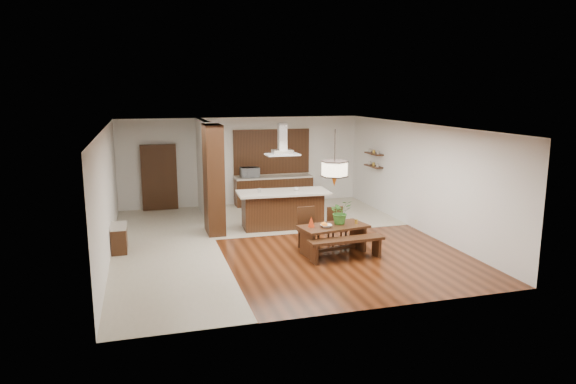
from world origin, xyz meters
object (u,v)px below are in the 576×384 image
object	(u,v)px
foliage_plant	(340,212)
range_hood	(282,139)
island_cup	(296,189)
fruit_bowl	(326,226)
dining_bench	(346,249)
hallway_console	(119,238)
dining_chair_right	(337,227)
pendant_lantern	(335,158)
microwave	(250,172)
kitchen_island	(283,209)
dining_chair_left	(309,229)
dining_table	(333,233)

from	to	relation	value
foliage_plant	range_hood	bearing A→B (deg)	107.32
island_cup	foliage_plant	bearing A→B (deg)	-80.88
fruit_bowl	range_hood	distance (m)	3.18
dining_bench	range_hood	size ratio (longest dim) A/B	1.96
dining_bench	island_cup	size ratio (longest dim) A/B	14.33
hallway_console	foliage_plant	xyz separation A→B (m)	(5.05, -1.40, 0.63)
hallway_console	dining_chair_right	size ratio (longest dim) A/B	0.94
foliage_plant	range_hood	distance (m)	2.95
pendant_lantern	microwave	bearing A→B (deg)	98.61
dining_bench	kitchen_island	size ratio (longest dim) A/B	0.69
dining_chair_left	microwave	world-z (taller)	microwave
foliage_plant	range_hood	world-z (taller)	range_hood
dining_bench	dining_chair_right	xyz separation A→B (m)	(0.21, 1.11, 0.22)
dining_bench	foliage_plant	world-z (taller)	foliage_plant
fruit_bowl	dining_table	bearing A→B (deg)	25.23
fruit_bowl	range_hood	size ratio (longest dim) A/B	0.29
dining_table	kitchen_island	size ratio (longest dim) A/B	0.66
foliage_plant	island_cup	distance (m)	2.38
dining_chair_left	fruit_bowl	world-z (taller)	dining_chair_left
hallway_console	microwave	xyz separation A→B (m)	(4.00, 4.04, 0.80)
fruit_bowl	dining_chair_right	bearing A→B (deg)	50.76
dining_chair_right	island_cup	size ratio (longest dim) A/B	7.56
kitchen_island	dining_chair_left	bearing A→B (deg)	-85.14
range_hood	dining_chair_right	bearing A→B (deg)	-66.63
dining_bench	kitchen_island	distance (m)	3.16
dining_chair_right	foliage_plant	size ratio (longest dim) A/B	1.63
fruit_bowl	range_hood	xyz separation A→B (m)	(-0.33, 2.62, 1.77)
dining_table	dining_chair_right	world-z (taller)	dining_chair_right
dining_chair_right	dining_bench	bearing A→B (deg)	-99.28
dining_chair_right	foliage_plant	distance (m)	0.66
pendant_lantern	island_cup	world-z (taller)	pendant_lantern
hallway_console	dining_table	size ratio (longest dim) A/B	0.52
hallway_console	pendant_lantern	size ratio (longest dim) A/B	0.67
dining_chair_left	dining_chair_right	world-z (taller)	dining_chair_left
dining_chair_left	dining_chair_right	xyz separation A→B (m)	(0.78, 0.13, -0.04)
fruit_bowl	microwave	size ratio (longest dim) A/B	0.44
dining_chair_left	fruit_bowl	size ratio (longest dim) A/B	3.88
pendant_lantern	range_hood	distance (m)	2.59
dining_table	fruit_bowl	world-z (taller)	fruit_bowl
pendant_lantern	kitchen_island	size ratio (longest dim) A/B	0.51
dining_chair_right	kitchen_island	bearing A→B (deg)	115.04
fruit_bowl	kitchen_island	bearing A→B (deg)	97.09
pendant_lantern	kitchen_island	xyz separation A→B (m)	(-0.54, 2.52, -1.71)
dining_chair_left	kitchen_island	world-z (taller)	kitchen_island
dining_chair_right	pendant_lantern	bearing A→B (deg)	-118.02
dining_bench	microwave	size ratio (longest dim) A/B	2.98
hallway_console	dining_chair_right	bearing A→B (deg)	-10.57
hallway_console	dining_bench	world-z (taller)	hallway_console
dining_bench	dining_chair_left	xyz separation A→B (m)	(-0.57, 0.97, 0.26)
microwave	dining_bench	bearing A→B (deg)	-86.35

